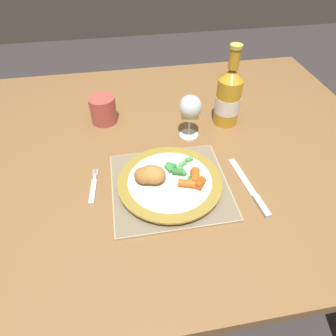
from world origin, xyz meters
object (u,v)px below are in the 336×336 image
object	(u,v)px
dining_table	(170,162)
table_knife	(251,191)
dinner_plate	(170,182)
fork	(93,188)
bottle	(228,97)
drinking_cup	(103,109)
wine_glass	(190,109)

from	to	relation	value
dining_table	table_knife	size ratio (longest dim) A/B	6.19
dining_table	dinner_plate	size ratio (longest dim) A/B	4.92
dining_table	dinner_plate	xyz separation A→B (m)	(-0.03, -0.18, 0.10)
fork	bottle	xyz separation A→B (m)	(0.44, 0.24, 0.09)
dinner_plate	drinking_cup	bearing A→B (deg)	115.68
dining_table	wine_glass	size ratio (longest dim) A/B	9.47
fork	drinking_cup	bearing A→B (deg)	83.26
dinner_plate	drinking_cup	world-z (taller)	drinking_cup
table_knife	dinner_plate	bearing A→B (deg)	165.77
dinner_plate	drinking_cup	size ratio (longest dim) A/B	3.09
bottle	drinking_cup	size ratio (longest dim) A/B	2.93
fork	table_knife	world-z (taller)	table_knife
table_knife	wine_glass	world-z (taller)	wine_glass
drinking_cup	fork	bearing A→B (deg)	-96.74
dinner_plate	bottle	world-z (taller)	bottle
wine_glass	bottle	world-z (taller)	bottle
wine_glass	bottle	xyz separation A→B (m)	(0.14, 0.05, -0.00)
bottle	table_knife	bearing A→B (deg)	-95.14
dinner_plate	bottle	distance (m)	0.36
dining_table	wine_glass	world-z (taller)	wine_glass
wine_glass	fork	bearing A→B (deg)	-148.37
dining_table	dinner_plate	world-z (taller)	dinner_plate
dining_table	bottle	xyz separation A→B (m)	(0.20, 0.09, 0.17)
drinking_cup	bottle	bearing A→B (deg)	-10.63
dining_table	drinking_cup	distance (m)	0.28
dining_table	fork	xyz separation A→B (m)	(-0.23, -0.15, 0.08)
fork	dining_table	bearing A→B (deg)	33.18
dining_table	table_knife	world-z (taller)	table_knife
wine_glass	drinking_cup	world-z (taller)	wine_glass
fork	wine_glass	bearing A→B (deg)	31.63
dining_table	fork	bearing A→B (deg)	-146.82
dinner_plate	fork	xyz separation A→B (m)	(-0.20, 0.03, -0.01)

